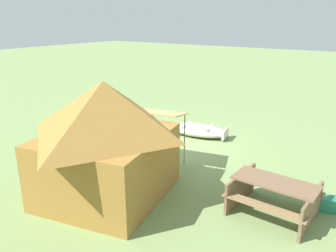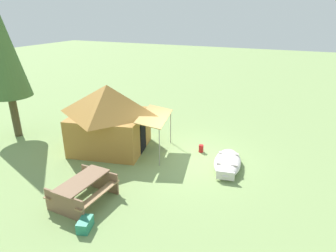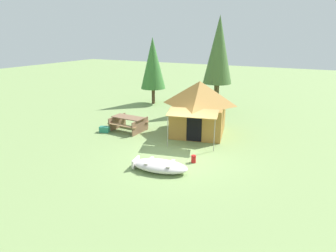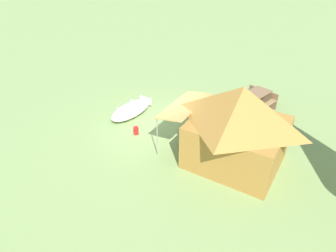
{
  "view_description": "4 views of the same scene",
  "coord_description": "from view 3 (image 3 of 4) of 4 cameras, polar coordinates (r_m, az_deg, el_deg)",
  "views": [
    {
      "loc": [
        -5.92,
        8.76,
        4.21
      ],
      "look_at": [
        -0.56,
        0.95,
        1.18
      ],
      "focal_mm": 36.27,
      "sensor_mm": 36.0,
      "label": 1
    },
    {
      "loc": [
        -10.17,
        -3.68,
        5.65
      ],
      "look_at": [
        0.15,
        0.87,
        1.23
      ],
      "focal_mm": 31.44,
      "sensor_mm": 36.0,
      "label": 2
    },
    {
      "loc": [
        4.93,
        -10.83,
        5.17
      ],
      "look_at": [
        -0.82,
        0.43,
        1.15
      ],
      "focal_mm": 30.8,
      "sensor_mm": 36.0,
      "label": 3
    },
    {
      "loc": [
        7.16,
        7.43,
        6.73
      ],
      "look_at": [
        0.34,
        0.91,
        0.73
      ],
      "focal_mm": 32.36,
      "sensor_mm": 36.0,
      "label": 4
    }
  ],
  "objects": [
    {
      "name": "pine_tree_back_right",
      "position": [
        20.06,
        9.98,
        14.49
      ],
      "size": [
        1.95,
        1.95,
        6.43
      ],
      "color": "#473F28",
      "rests_on": "ground_plane"
    },
    {
      "name": "picnic_table",
      "position": [
        16.28,
        -7.84,
        0.78
      ],
      "size": [
        1.88,
        1.57,
        0.8
      ],
      "color": "brown",
      "rests_on": "ground_plane"
    },
    {
      "name": "beached_rowboat",
      "position": [
        11.5,
        -1.66,
        -7.86
      ],
      "size": [
        2.39,
        1.35,
        0.43
      ],
      "color": "silver",
      "rests_on": "ground_plane"
    },
    {
      "name": "pine_tree_back_left",
      "position": [
        22.29,
        -3.01,
        12.26
      ],
      "size": [
        1.89,
        1.89,
        5.01
      ],
      "color": "#4C3625",
      "rests_on": "ground_plane"
    },
    {
      "name": "ground_plane",
      "position": [
        12.97,
        2.37,
        -5.88
      ],
      "size": [
        80.0,
        80.0,
        0.0
      ],
      "primitive_type": "plane",
      "color": "#7D995A"
    },
    {
      "name": "fuel_can",
      "position": [
        12.29,
        5.08,
        -6.51
      ],
      "size": [
        0.27,
        0.27,
        0.32
      ],
      "primitive_type": "cylinder",
      "rotation": [
        0.0,
        0.0,
        2.0
      ],
      "color": "red",
      "rests_on": "ground_plane"
    },
    {
      "name": "canvas_cabin_tent",
      "position": [
        15.6,
        6.19,
        3.84
      ],
      "size": [
        3.46,
        4.58,
        2.85
      ],
      "color": "#A77534",
      "rests_on": "ground_plane"
    },
    {
      "name": "cooler_box",
      "position": [
        16.34,
        -12.43,
        -0.66
      ],
      "size": [
        0.6,
        0.46,
        0.32
      ],
      "primitive_type": "cube",
      "rotation": [
        0.0,
        0.0,
        0.28
      ],
      "color": "#288064",
      "rests_on": "ground_plane"
    }
  ]
}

